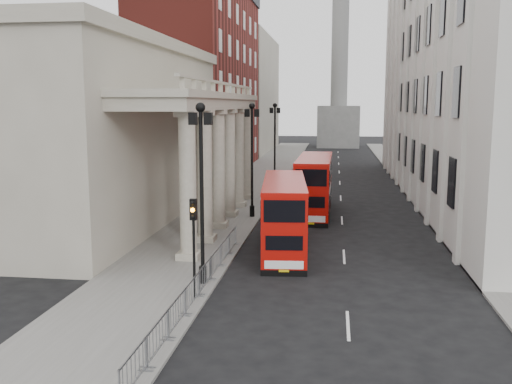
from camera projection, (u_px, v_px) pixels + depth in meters
ground at (195, 317)px, 22.58m from camera, size 260.00×260.00×0.00m
sidewalk_west at (242, 195)px, 52.35m from camera, size 6.00×140.00×0.12m
sidewalk_east at (427, 199)px, 50.12m from camera, size 3.00×140.00×0.12m
kerb at (274, 196)px, 51.95m from camera, size 0.20×140.00×0.14m
portico_building at (111, 137)px, 40.70m from camera, size 9.00×28.00×12.00m
brick_building at (204, 82)px, 69.30m from camera, size 9.00×32.00×22.00m
west_building_far at (245, 95)px, 100.78m from camera, size 9.00×30.00×20.00m
east_building at (459, 56)px, 49.84m from camera, size 8.00×55.00×25.00m
monument_column at (340, 64)px, 109.39m from camera, size 8.00×8.00×54.20m
lamp_post_south at (202, 181)px, 25.83m from camera, size 1.05×0.44×8.32m
lamp_post_mid at (252, 152)px, 41.49m from camera, size 1.05×0.44×8.32m
lamp_post_north at (275, 139)px, 57.15m from camera, size 1.05×0.44×8.32m
traffic_light at (193, 230)px, 24.11m from camera, size 0.28×0.33×4.30m
crowd_barriers at (199, 283)px, 24.71m from camera, size 0.50×18.75×1.10m
bus_near at (284, 215)px, 32.29m from camera, size 3.16×9.77×4.14m
bus_far at (314, 184)px, 43.45m from camera, size 2.60×10.20×4.39m
pedestrian_a at (187, 222)px, 35.77m from camera, size 0.73×0.56×1.79m
pedestrian_b at (185, 223)px, 36.10m from camera, size 0.76×0.60×1.52m
pedestrian_c at (210, 209)px, 40.45m from camera, size 0.96×0.85×1.66m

